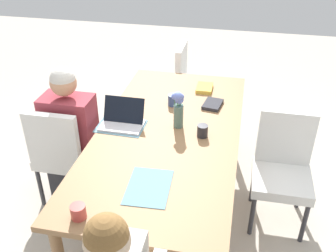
{
  "coord_description": "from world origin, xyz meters",
  "views": [
    {
      "loc": [
        -2.39,
        -0.5,
        2.28
      ],
      "look_at": [
        0.0,
        0.0,
        0.8
      ],
      "focal_mm": 41.2,
      "sensor_mm": 36.0,
      "label": 1
    }
  ],
  "objects_px": {
    "chair_head_right_right_near": "(191,82)",
    "book_red_cover": "(213,104)",
    "coffee_mug_near_right": "(173,100)",
    "book_blue_cover": "(204,88)",
    "chair_far_left_mid": "(62,151)",
    "coffee_mug_centre_left": "(202,131)",
    "person_far_left_mid": "(73,144)",
    "laptop_far_left_mid": "(123,120)",
    "flower_vase": "(178,107)",
    "chair_near_left_far": "(283,165)",
    "dining_table": "(168,139)",
    "coffee_mug_near_left": "(78,212)"
  },
  "relations": [
    {
      "from": "chair_head_right_right_near",
      "to": "book_red_cover",
      "type": "bearing_deg",
      "value": -161.52
    },
    {
      "from": "coffee_mug_near_right",
      "to": "book_blue_cover",
      "type": "relative_size",
      "value": 0.47
    },
    {
      "from": "chair_far_left_mid",
      "to": "coffee_mug_centre_left",
      "type": "relative_size",
      "value": 9.82
    },
    {
      "from": "person_far_left_mid",
      "to": "laptop_far_left_mid",
      "type": "relative_size",
      "value": 3.73
    },
    {
      "from": "flower_vase",
      "to": "book_blue_cover",
      "type": "distance_m",
      "value": 0.7
    },
    {
      "from": "chair_near_left_far",
      "to": "laptop_far_left_mid",
      "type": "xyz_separation_m",
      "value": [
        -0.08,
        1.24,
        0.29
      ]
    },
    {
      "from": "laptop_far_left_mid",
      "to": "coffee_mug_near_right",
      "type": "distance_m",
      "value": 0.51
    },
    {
      "from": "dining_table",
      "to": "flower_vase",
      "type": "xyz_separation_m",
      "value": [
        0.09,
        -0.06,
        0.23
      ]
    },
    {
      "from": "chair_head_right_right_near",
      "to": "coffee_mug_near_left",
      "type": "bearing_deg",
      "value": 173.84
    },
    {
      "from": "coffee_mug_centre_left",
      "to": "book_blue_cover",
      "type": "relative_size",
      "value": 0.46
    },
    {
      "from": "person_far_left_mid",
      "to": "book_blue_cover",
      "type": "bearing_deg",
      "value": -51.64
    },
    {
      "from": "person_far_left_mid",
      "to": "book_red_cover",
      "type": "relative_size",
      "value": 5.97
    },
    {
      "from": "dining_table",
      "to": "laptop_far_left_mid",
      "type": "xyz_separation_m",
      "value": [
        0.02,
        0.36,
        0.11
      ]
    },
    {
      "from": "flower_vase",
      "to": "chair_near_left_far",
      "type": "bearing_deg",
      "value": -89.63
    },
    {
      "from": "dining_table",
      "to": "flower_vase",
      "type": "relative_size",
      "value": 7.25
    },
    {
      "from": "chair_far_left_mid",
      "to": "book_red_cover",
      "type": "bearing_deg",
      "value": -64.18
    },
    {
      "from": "chair_far_left_mid",
      "to": "chair_near_left_far",
      "type": "relative_size",
      "value": 1.0
    },
    {
      "from": "coffee_mug_near_left",
      "to": "coffee_mug_centre_left",
      "type": "bearing_deg",
      "value": -30.18
    },
    {
      "from": "book_red_cover",
      "to": "dining_table",
      "type": "bearing_deg",
      "value": 158.32
    },
    {
      "from": "chair_near_left_far",
      "to": "person_far_left_mid",
      "type": "bearing_deg",
      "value": 93.32
    },
    {
      "from": "book_blue_cover",
      "to": "laptop_far_left_mid",
      "type": "bearing_deg",
      "value": 143.31
    },
    {
      "from": "person_far_left_mid",
      "to": "book_blue_cover",
      "type": "xyz_separation_m",
      "value": [
        0.77,
        -0.97,
        0.24
      ]
    },
    {
      "from": "laptop_far_left_mid",
      "to": "coffee_mug_near_left",
      "type": "relative_size",
      "value": 3.71
    },
    {
      "from": "book_blue_cover",
      "to": "coffee_mug_centre_left",
      "type": "bearing_deg",
      "value": -175.05
    },
    {
      "from": "chair_head_right_right_near",
      "to": "coffee_mug_near_left",
      "type": "relative_size",
      "value": 10.42
    },
    {
      "from": "dining_table",
      "to": "laptop_far_left_mid",
      "type": "height_order",
      "value": "laptop_far_left_mid"
    },
    {
      "from": "flower_vase",
      "to": "book_blue_cover",
      "type": "relative_size",
      "value": 1.51
    },
    {
      "from": "dining_table",
      "to": "book_red_cover",
      "type": "height_order",
      "value": "book_red_cover"
    },
    {
      "from": "book_blue_cover",
      "to": "chair_near_left_far",
      "type": "bearing_deg",
      "value": -134.94
    },
    {
      "from": "chair_far_left_mid",
      "to": "coffee_mug_centre_left",
      "type": "distance_m",
      "value": 1.15
    },
    {
      "from": "dining_table",
      "to": "chair_head_right_right_near",
      "type": "height_order",
      "value": "chair_head_right_right_near"
    },
    {
      "from": "flower_vase",
      "to": "coffee_mug_near_left",
      "type": "distance_m",
      "value": 1.13
    },
    {
      "from": "person_far_left_mid",
      "to": "chair_head_right_right_near",
      "type": "xyz_separation_m",
      "value": [
        1.44,
        -0.76,
        -0.03
      ]
    },
    {
      "from": "flower_vase",
      "to": "laptop_far_left_mid",
      "type": "height_order",
      "value": "flower_vase"
    },
    {
      "from": "chair_far_left_mid",
      "to": "chair_head_right_right_near",
      "type": "xyz_separation_m",
      "value": [
        1.52,
        -0.82,
        0.0
      ]
    },
    {
      "from": "chair_far_left_mid",
      "to": "coffee_mug_near_left",
      "type": "distance_m",
      "value": 1.09
    },
    {
      "from": "person_far_left_mid",
      "to": "coffee_mug_near_right",
      "type": "distance_m",
      "value": 0.9
    },
    {
      "from": "chair_far_left_mid",
      "to": "book_red_cover",
      "type": "distance_m",
      "value": 1.29
    },
    {
      "from": "chair_head_right_right_near",
      "to": "person_far_left_mid",
      "type": "bearing_deg",
      "value": 152.36
    },
    {
      "from": "laptop_far_left_mid",
      "to": "book_blue_cover",
      "type": "height_order",
      "value": "laptop_far_left_mid"
    },
    {
      "from": "dining_table",
      "to": "coffee_mug_near_right",
      "type": "xyz_separation_m",
      "value": [
        0.42,
        0.04,
        0.12
      ]
    },
    {
      "from": "person_far_left_mid",
      "to": "chair_near_left_far",
      "type": "relative_size",
      "value": 1.33
    },
    {
      "from": "book_blue_cover",
      "to": "person_far_left_mid",
      "type": "bearing_deg",
      "value": 127.33
    },
    {
      "from": "dining_table",
      "to": "book_red_cover",
      "type": "relative_size",
      "value": 10.91
    },
    {
      "from": "flower_vase",
      "to": "coffee_mug_near_right",
      "type": "bearing_deg",
      "value": 17.57
    },
    {
      "from": "chair_far_left_mid",
      "to": "book_red_cover",
      "type": "relative_size",
      "value": 4.5
    },
    {
      "from": "dining_table",
      "to": "book_red_cover",
      "type": "distance_m",
      "value": 0.56
    },
    {
      "from": "chair_near_left_far",
      "to": "book_red_cover",
      "type": "xyz_separation_m",
      "value": [
        0.38,
        0.59,
        0.26
      ]
    },
    {
      "from": "coffee_mug_near_left",
      "to": "book_red_cover",
      "type": "bearing_deg",
      "value": -21.98
    },
    {
      "from": "flower_vase",
      "to": "book_blue_cover",
      "type": "bearing_deg",
      "value": -9.87
    }
  ]
}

